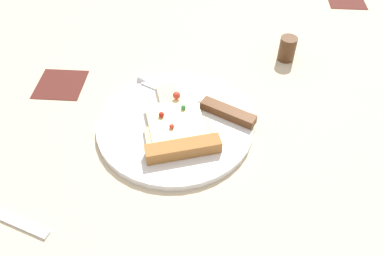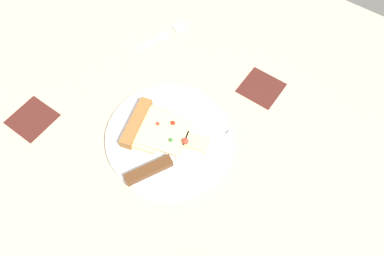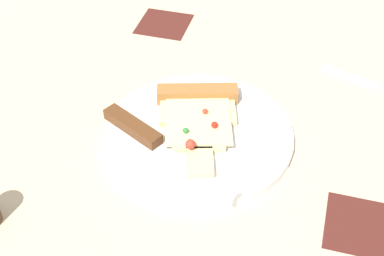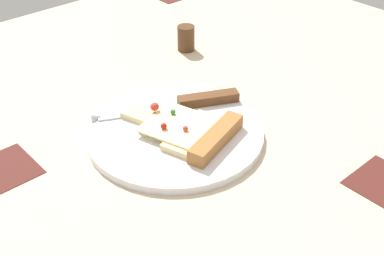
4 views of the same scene
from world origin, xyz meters
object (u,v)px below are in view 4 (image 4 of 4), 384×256
(knife, at_px, (181,104))
(plate, at_px, (175,133))
(pepper_shaker, at_px, (186,38))
(pizza_slice, at_px, (189,130))

(knife, bearing_deg, plate, 158.12)
(knife, xyz_separation_m, pepper_shaker, (-0.17, 0.16, 0.01))
(pizza_slice, height_order, pepper_shaker, pepper_shaker)
(plate, relative_size, pizza_slice, 1.42)
(plate, xyz_separation_m, knife, (-0.04, 0.05, 0.01))
(pizza_slice, xyz_separation_m, pepper_shaker, (-0.24, 0.20, 0.01))
(pizza_slice, relative_size, knife, 0.85)
(plate, xyz_separation_m, pepper_shaker, (-0.21, 0.21, 0.02))
(pizza_slice, distance_m, knife, 0.08)
(plate, height_order, knife, knife)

